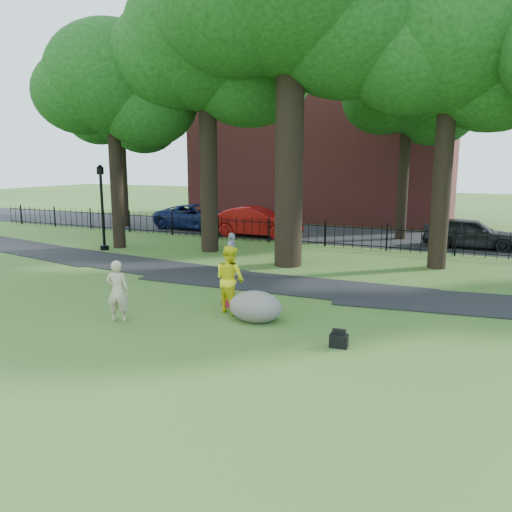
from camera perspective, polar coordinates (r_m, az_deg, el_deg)
The scene contains 16 objects.
ground at distance 14.14m, azimuth -6.77°, elevation -6.34°, with size 120.00×120.00×0.00m, color #395D20.
footpath at distance 17.07m, azimuth 3.00°, elevation -3.28°, with size 36.00×2.60×0.03m, color black.
street at distance 28.69m, azimuth 10.21°, elevation 2.32°, with size 80.00×7.00×0.02m, color black.
iron_fence at distance 24.79m, azimuth 7.88°, elevation 2.47°, with size 44.00×0.04×1.20m.
brick_building at distance 37.23m, azimuth 7.65°, elevation 13.56°, with size 18.00×8.00×12.00m, color maroon.
tree_row at distance 21.33m, azimuth 6.80°, elevation 21.56°, with size 26.82×7.96×12.42m.
woman at distance 13.51m, azimuth -15.54°, elevation -3.87°, with size 0.60×0.39×1.64m, color #CAAA8B.
man at distance 13.80m, azimuth -2.99°, elevation -2.65°, with size 0.92×0.71×1.89m, color yellow.
pedestrian at distance 18.19m, azimuth -2.80°, elevation 0.18°, with size 0.93×0.39×1.60m, color #B2B1B6.
boulder at distance 13.21m, azimuth -0.07°, elevation -5.59°, with size 1.44×1.09×0.84m, color #6B6559.
lamppost at distance 24.50m, azimuth -17.15°, elevation 5.22°, with size 0.40×0.40×4.01m.
backpack at distance 11.59m, azimuth 9.45°, elevation -9.53°, with size 0.41×0.25×0.30m, color black.
red_bag at distance 14.51m, azimuth -3.15°, elevation -5.33°, with size 0.36×0.22×0.24m, color maroon.
red_sedan at distance 27.72m, azimuth 0.05°, elevation 3.92°, with size 1.75×5.01×1.65m, color #9D0E0C.
navy_van at distance 30.97m, azimuth -6.68°, elevation 4.45°, with size 2.53×5.48×1.52m, color #0E1A49.
grey_car at distance 26.16m, azimuth 23.28°, elevation 2.44°, with size 1.75×4.35×1.48m, color black.
Camera 1 is at (7.15, -11.47, 4.15)m, focal length 35.00 mm.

